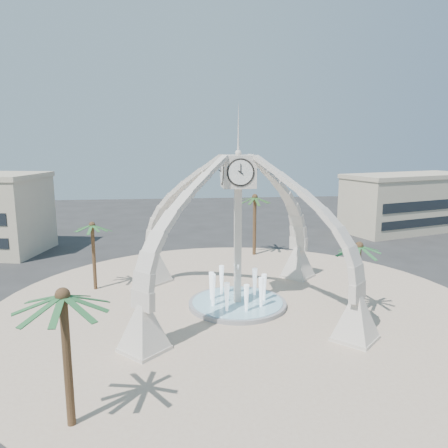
{
  "coord_description": "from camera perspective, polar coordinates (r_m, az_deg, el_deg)",
  "views": [
    {
      "loc": [
        -4.87,
        -33.62,
        13.33
      ],
      "look_at": [
        -0.88,
        2.0,
        6.53
      ],
      "focal_mm": 35.0,
      "sensor_mm": 36.0,
      "label": 1
    }
  ],
  "objects": [
    {
      "name": "palm_north",
      "position": [
        51.02,
        4.06,
        3.42
      ],
      "size": [
        4.81,
        4.81,
        7.78
      ],
      "rotation": [
        0.0,
        0.0,
        -0.11
      ],
      "color": "brown",
      "rests_on": "ground"
    },
    {
      "name": "clock_tower",
      "position": [
        34.65,
        1.82,
        -0.65
      ],
      "size": [
        17.94,
        17.94,
        16.3
      ],
      "color": "beige",
      "rests_on": "ground"
    },
    {
      "name": "ground",
      "position": [
        36.49,
        1.76,
        -10.69
      ],
      "size": [
        140.0,
        140.0,
        0.0
      ],
      "primitive_type": "plane",
      "color": "#282828",
      "rests_on": "ground"
    },
    {
      "name": "palm_west",
      "position": [
        40.56,
        -16.85,
        -0.25
      ],
      "size": [
        4.43,
        4.43,
        6.68
      ],
      "rotation": [
        0.0,
        0.0,
        0.37
      ],
      "color": "brown",
      "rests_on": "ground"
    },
    {
      "name": "building_ne",
      "position": [
        71.37,
        22.95,
        2.63
      ],
      "size": [
        21.87,
        14.17,
        8.6
      ],
      "rotation": [
        0.0,
        0.0,
        0.31
      ],
      "color": "#B8AD90",
      "rests_on": "ground"
    },
    {
      "name": "plaza",
      "position": [
        36.48,
        1.76,
        -10.65
      ],
      "size": [
        40.0,
        40.0,
        0.06
      ],
      "primitive_type": "cylinder",
      "color": "#C2AB90",
      "rests_on": "ground"
    },
    {
      "name": "palm_south",
      "position": [
        21.18,
        -20.32,
        -8.98
      ],
      "size": [
        4.94,
        4.94,
        7.34
      ],
      "rotation": [
        0.0,
        0.0,
        -0.15
      ],
      "color": "brown",
      "rests_on": "ground"
    },
    {
      "name": "palm_east",
      "position": [
        34.66,
        17.25,
        -2.86
      ],
      "size": [
        3.95,
        3.95,
        6.28
      ],
      "rotation": [
        0.0,
        0.0,
        0.01
      ],
      "color": "brown",
      "rests_on": "ground"
    },
    {
      "name": "fountain",
      "position": [
        36.39,
        1.76,
        -10.27
      ],
      "size": [
        8.0,
        8.0,
        3.62
      ],
      "color": "gray",
      "rests_on": "ground"
    }
  ]
}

